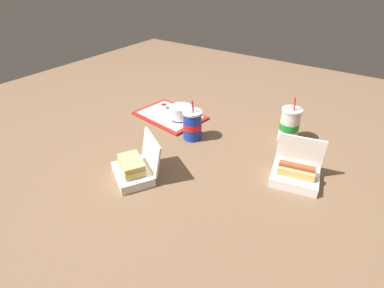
# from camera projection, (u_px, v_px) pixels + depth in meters

# --- Properties ---
(ground_plane) EXTENTS (3.20, 3.20, 0.00)m
(ground_plane) POSITION_uv_depth(u_px,v_px,m) (189.00, 151.00, 1.41)
(ground_plane) COLOR brown
(food_tray) EXTENTS (0.40, 0.31, 0.01)m
(food_tray) POSITION_uv_depth(u_px,v_px,m) (170.00, 116.00, 1.70)
(food_tray) COLOR red
(food_tray) RESTS_ON ground_plane
(cake_container) EXTENTS (0.12, 0.12, 0.07)m
(cake_container) POSITION_uv_depth(u_px,v_px,m) (181.00, 113.00, 1.64)
(cake_container) COLOR black
(cake_container) RESTS_ON food_tray
(ketchup_cup) EXTENTS (0.04, 0.04, 0.02)m
(ketchup_cup) POSITION_uv_depth(u_px,v_px,m) (164.00, 106.00, 1.76)
(ketchup_cup) COLOR white
(ketchup_cup) RESTS_ON food_tray
(napkin_stack) EXTENTS (0.12, 0.12, 0.00)m
(napkin_stack) POSITION_uv_depth(u_px,v_px,m) (166.00, 118.00, 1.65)
(napkin_stack) COLOR white
(napkin_stack) RESTS_ON food_tray
(plastic_fork) EXTENTS (0.11, 0.05, 0.00)m
(plastic_fork) POSITION_uv_depth(u_px,v_px,m) (167.00, 107.00, 1.77)
(plastic_fork) COLOR white
(plastic_fork) RESTS_ON food_tray
(clamshell_hotdog_corner) EXTENTS (0.21, 0.18, 0.18)m
(clamshell_hotdog_corner) POSITION_uv_depth(u_px,v_px,m) (296.00, 173.00, 1.20)
(clamshell_hotdog_corner) COLOR white
(clamshell_hotdog_corner) RESTS_ON ground_plane
(clamshell_sandwich_center) EXTENTS (0.24, 0.24, 0.17)m
(clamshell_sandwich_center) POSITION_uv_depth(u_px,v_px,m) (134.00, 169.00, 1.22)
(clamshell_sandwich_center) COLOR white
(clamshell_sandwich_center) RESTS_ON ground_plane
(soda_cup_center) EXTENTS (0.10, 0.10, 0.23)m
(soda_cup_center) POSITION_uv_depth(u_px,v_px,m) (289.00, 125.00, 1.45)
(soda_cup_center) COLOR white
(soda_cup_center) RESTS_ON ground_plane
(soda_cup_left) EXTENTS (0.10, 0.10, 0.21)m
(soda_cup_left) POSITION_uv_depth(u_px,v_px,m) (192.00, 125.00, 1.47)
(soda_cup_left) COLOR #1938B7
(soda_cup_left) RESTS_ON ground_plane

